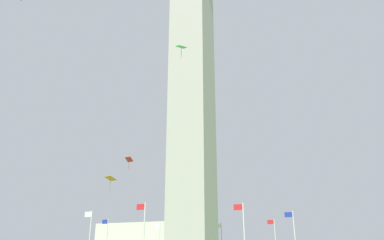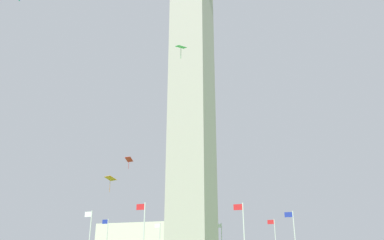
# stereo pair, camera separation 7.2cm
# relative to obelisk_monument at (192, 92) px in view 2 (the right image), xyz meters

# --- Properties ---
(obelisk_monument) EXTENTS (5.88, 5.88, 53.50)m
(obelisk_monument) POSITION_rel_obelisk_monument_xyz_m (0.00, 0.00, 0.00)
(obelisk_monument) COLOR #A8A399
(obelisk_monument) RESTS_ON ground
(flagpole_ne) EXTENTS (1.12, 0.14, 7.60)m
(flagpole_ne) POSITION_rel_obelisk_monument_xyz_m (9.94, 9.88, -22.56)
(flagpole_ne) COLOR silver
(flagpole_ne) RESTS_ON ground
(flagpole_e) EXTENTS (1.12, 0.14, 7.60)m
(flagpole_e) POSITION_rel_obelisk_monument_xyz_m (0.06, 13.97, -22.56)
(flagpole_e) COLOR silver
(flagpole_e) RESTS_ON ground
(flagpole_se) EXTENTS (1.12, 0.14, 7.60)m
(flagpole_se) POSITION_rel_obelisk_monument_xyz_m (-9.82, 9.88, -22.56)
(flagpole_se) COLOR silver
(flagpole_se) RESTS_ON ground
(flagpole_s) EXTENTS (1.12, 0.14, 7.60)m
(flagpole_s) POSITION_rel_obelisk_monument_xyz_m (-13.91, 0.00, -22.56)
(flagpole_s) COLOR silver
(flagpole_s) RESTS_ON ground
(kite_orange_diamond) EXTENTS (1.48, 1.44, 1.86)m
(kite_orange_diamond) POSITION_rel_obelisk_monument_xyz_m (6.53, 11.29, -15.56)
(kite_orange_diamond) COLOR orange
(kite_red_diamond) EXTENTS (0.87, 0.77, 1.37)m
(kite_red_diamond) POSITION_rel_obelisk_monument_xyz_m (2.90, 13.10, -13.89)
(kite_red_diamond) COLOR red
(kite_green_diamond) EXTENTS (1.17, 1.17, 1.36)m
(kite_green_diamond) POSITION_rel_obelisk_monument_xyz_m (-8.09, 23.26, -6.72)
(kite_green_diamond) COLOR green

